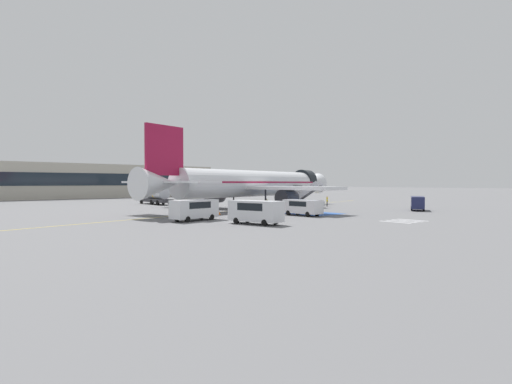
% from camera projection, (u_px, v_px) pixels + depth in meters
% --- Properties ---
extents(ground_plane, '(600.00, 600.00, 0.00)m').
position_uv_depth(ground_plane, '(247.00, 210.00, 61.45)').
color(ground_plane, slate).
extents(apron_leadline_yellow, '(74.18, 17.08, 0.01)m').
position_uv_depth(apron_leadline_yellow, '(255.00, 209.00, 62.91)').
color(apron_leadline_yellow, gold).
rests_on(apron_leadline_yellow, ground_plane).
extents(apron_stand_patch_blue, '(6.08, 10.63, 0.01)m').
position_uv_depth(apron_stand_patch_blue, '(302.00, 213.00, 55.15)').
color(apron_stand_patch_blue, '#2856A8').
rests_on(apron_stand_patch_blue, ground_plane).
extents(apron_walkway_bar_0, '(0.44, 3.60, 0.01)m').
position_uv_depth(apron_walkway_bar_0, '(395.00, 222.00, 41.74)').
color(apron_walkway_bar_0, silver).
rests_on(apron_walkway_bar_0, ground_plane).
extents(apron_walkway_bar_1, '(0.44, 3.60, 0.01)m').
position_uv_depth(apron_walkway_bar_1, '(401.00, 221.00, 42.51)').
color(apron_walkway_bar_1, silver).
rests_on(apron_walkway_bar_1, ground_plane).
extents(apron_walkway_bar_2, '(0.44, 3.60, 0.01)m').
position_uv_depth(apron_walkway_bar_2, '(407.00, 221.00, 43.28)').
color(apron_walkway_bar_2, silver).
rests_on(apron_walkway_bar_2, ground_plane).
extents(apron_walkway_bar_3, '(0.44, 3.60, 0.01)m').
position_uv_depth(apron_walkway_bar_3, '(413.00, 220.00, 44.05)').
color(apron_walkway_bar_3, silver).
rests_on(apron_walkway_bar_3, ground_plane).
extents(airliner, '(42.40, 32.32, 11.09)m').
position_uv_depth(airliner, '(253.00, 184.00, 62.33)').
color(airliner, silver).
rests_on(airliner, ground_plane).
extents(boarding_stairs_forward, '(3.21, 5.53, 4.48)m').
position_uv_depth(boarding_stairs_forward, '(309.00, 201.00, 67.15)').
color(boarding_stairs_forward, '#ADB2BA').
rests_on(boarding_stairs_forward, ground_plane).
extents(fuel_tanker, '(2.77, 10.34, 3.26)m').
position_uv_depth(fuel_tanker, '(155.00, 196.00, 76.31)').
color(fuel_tanker, '#38383D').
rests_on(fuel_tanker, ground_plane).
extents(service_van_0, '(5.00, 3.89, 2.07)m').
position_uv_depth(service_van_0, '(418.00, 202.00, 59.18)').
color(service_van_0, '#1E234C').
rests_on(service_van_0, ground_plane).
extents(service_van_1, '(3.29, 5.88, 2.35)m').
position_uv_depth(service_van_1, '(256.00, 210.00, 39.60)').
color(service_van_1, silver).
rests_on(service_van_1, ground_plane).
extents(service_van_2, '(5.83, 2.82, 2.27)m').
position_uv_depth(service_van_2, '(195.00, 208.00, 43.28)').
color(service_van_2, silver).
rests_on(service_van_2, ground_plane).
extents(service_van_3, '(2.17, 5.18, 2.00)m').
position_uv_depth(service_van_3, '(303.00, 206.00, 49.75)').
color(service_van_3, silver).
rests_on(service_van_3, ground_plane).
extents(ground_crew_0, '(0.47, 0.31, 1.78)m').
position_uv_depth(ground_crew_0, '(251.00, 205.00, 55.14)').
color(ground_crew_0, '#191E38').
rests_on(ground_crew_0, ground_plane).
extents(ground_crew_1, '(0.47, 0.47, 1.80)m').
position_uv_depth(ground_crew_1, '(327.00, 201.00, 69.31)').
color(ground_crew_1, black).
rests_on(ground_crew_1, ground_plane).
extents(ground_crew_2, '(0.36, 0.48, 1.82)m').
position_uv_depth(ground_crew_2, '(266.00, 203.00, 60.15)').
color(ground_crew_2, '#2D2D33').
rests_on(ground_crew_2, ground_plane).
extents(traffic_cone_0, '(0.56, 0.56, 0.62)m').
position_uv_depth(traffic_cone_0, '(219.00, 212.00, 51.63)').
color(traffic_cone_0, orange).
rests_on(traffic_cone_0, ground_plane).
extents(terminal_building, '(74.54, 12.10, 9.15)m').
position_uv_depth(terminal_building, '(83.00, 181.00, 107.92)').
color(terminal_building, '#B2AD9E').
rests_on(terminal_building, ground_plane).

